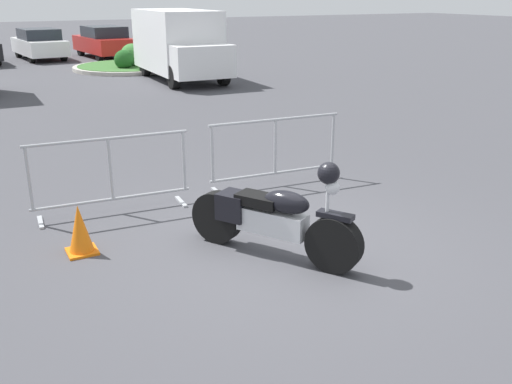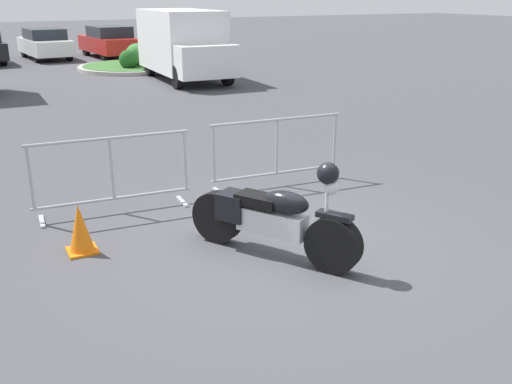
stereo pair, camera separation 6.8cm
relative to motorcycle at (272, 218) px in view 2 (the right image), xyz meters
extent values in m
plane|color=#424247|center=(0.22, 0.08, -0.47)|extent=(120.00, 120.00, 0.00)
cylinder|color=black|center=(0.39, -0.65, -0.15)|extent=(0.48, 0.63, 0.63)
cylinder|color=black|center=(-0.39, 0.65, -0.15)|extent=(0.48, 0.63, 0.63)
cube|color=silver|center=(0.00, 0.00, -0.05)|extent=(0.63, 0.83, 0.28)
ellipsoid|color=black|center=(0.09, -0.15, 0.22)|extent=(0.50, 0.60, 0.26)
cube|color=black|center=(-0.09, 0.15, 0.18)|extent=(0.50, 0.58, 0.12)
cube|color=black|center=(-0.26, 0.44, 0.05)|extent=(0.45, 0.47, 0.32)
cube|color=black|center=(0.39, -0.65, 0.18)|extent=(0.32, 0.41, 0.06)
cylinder|color=silver|center=(0.34, -0.57, 0.32)|extent=(0.05, 0.05, 0.44)
sphere|color=silver|center=(0.37, -0.61, 0.49)|extent=(0.16, 0.16, 0.16)
sphere|color=black|center=(0.34, -0.57, 0.64)|extent=(0.24, 0.24, 0.24)
cylinder|color=#9EA0A5|center=(-1.28, 2.19, 0.58)|extent=(2.16, 0.18, 0.04)
cylinder|color=#9EA0A5|center=(-1.28, 2.19, -0.27)|extent=(2.16, 0.18, 0.04)
cylinder|color=#9EA0A5|center=(-2.30, 2.26, 0.16)|extent=(0.05, 0.05, 0.85)
cylinder|color=#9EA0A5|center=(-1.28, 2.19, 0.16)|extent=(0.05, 0.05, 0.85)
cylinder|color=#9EA0A5|center=(-0.25, 2.12, 0.16)|extent=(0.05, 0.05, 0.85)
cube|color=#9EA0A5|center=(-2.23, 2.25, -0.45)|extent=(0.09, 0.44, 0.03)
cube|color=#9EA0A5|center=(-0.32, 2.13, -0.45)|extent=(0.09, 0.44, 0.03)
cylinder|color=#9EA0A5|center=(1.28, 2.19, 0.58)|extent=(2.16, 0.18, 0.04)
cylinder|color=#9EA0A5|center=(1.28, 2.19, -0.27)|extent=(2.16, 0.18, 0.04)
cylinder|color=#9EA0A5|center=(0.25, 2.26, 0.16)|extent=(0.05, 0.05, 0.85)
cylinder|color=#9EA0A5|center=(1.28, 2.19, 0.16)|extent=(0.05, 0.05, 0.85)
cylinder|color=#9EA0A5|center=(2.30, 2.12, 0.16)|extent=(0.05, 0.05, 0.85)
cube|color=#9EA0A5|center=(0.32, 2.25, -0.45)|extent=(0.09, 0.44, 0.03)
cube|color=#9EA0A5|center=(2.23, 2.13, -0.45)|extent=(0.09, 0.44, 0.03)
cube|color=white|center=(4.03, 13.96, 0.84)|extent=(2.13, 4.16, 2.00)
cube|color=white|center=(3.95, 11.46, 0.37)|extent=(1.93, 0.96, 1.00)
cylinder|color=black|center=(4.81, 11.84, -0.11)|extent=(0.26, 0.73, 0.72)
cylinder|color=black|center=(3.13, 11.89, -0.11)|extent=(0.26, 0.73, 0.72)
cylinder|color=black|center=(4.91, 15.13, -0.11)|extent=(0.26, 0.73, 0.72)
cylinder|color=black|center=(3.23, 15.19, -0.11)|extent=(0.26, 0.73, 0.72)
cylinder|color=black|center=(-1.26, 20.89, -0.16)|extent=(0.27, 0.63, 0.62)
cube|color=white|center=(0.67, 22.63, 0.10)|extent=(2.00, 4.11, 0.65)
cube|color=#1E232B|center=(0.69, 22.50, 0.65)|extent=(1.68, 2.17, 0.46)
cylinder|color=black|center=(-0.13, 23.83, -0.17)|extent=(0.26, 0.61, 0.59)
cylinder|color=black|center=(1.22, 23.97, -0.17)|extent=(0.26, 0.61, 0.59)
cylinder|color=black|center=(0.12, 21.30, -0.17)|extent=(0.26, 0.61, 0.59)
cylinder|color=black|center=(1.47, 21.44, -0.17)|extent=(0.26, 0.61, 0.59)
cube|color=#B21E19|center=(3.44, 22.08, 0.12)|extent=(2.09, 4.29, 0.67)
cube|color=#1E232B|center=(3.45, 21.94, 0.70)|extent=(1.75, 2.26, 0.48)
cylinder|color=black|center=(2.60, 23.33, -0.16)|extent=(0.27, 0.63, 0.62)
cylinder|color=black|center=(4.01, 23.47, -0.16)|extent=(0.27, 0.63, 0.62)
cylinder|color=black|center=(2.87, 20.70, -0.16)|extent=(0.27, 0.63, 0.62)
cylinder|color=black|center=(4.28, 20.84, -0.16)|extent=(0.27, 0.63, 0.62)
cylinder|color=#ADA89E|center=(3.28, 17.40, -0.40)|extent=(4.36, 4.36, 0.14)
cylinder|color=#38662D|center=(3.28, 17.40, -0.32)|extent=(4.01, 4.01, 0.02)
sphere|color=#1E511E|center=(2.87, 16.67, -0.01)|extent=(0.73, 0.73, 0.73)
sphere|color=#3D7A38|center=(3.38, 17.28, 0.06)|extent=(0.91, 0.91, 0.91)
cube|color=orange|center=(-1.93, 1.09, -0.45)|extent=(0.34, 0.34, 0.03)
cone|color=orange|center=(-1.93, 1.09, -0.16)|extent=(0.28, 0.28, 0.56)
camera|label=1|loc=(-2.95, -5.21, 2.41)|focal=40.00mm
camera|label=2|loc=(-2.89, -5.24, 2.41)|focal=40.00mm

